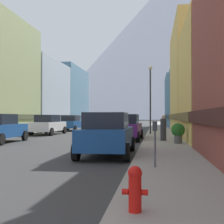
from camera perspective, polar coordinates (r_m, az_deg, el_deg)
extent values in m
cube|color=gray|center=(41.09, -8.63, -3.05)|extent=(2.50, 100.00, 0.15)
cube|color=gray|center=(39.30, 9.10, -3.15)|extent=(2.50, 100.00, 0.15)
cube|color=#99A5B2|center=(42.55, -14.70, 3.26)|extent=(6.77, 11.73, 9.38)
cube|color=#444A50|center=(42.44, -14.71, -0.91)|extent=(7.07, 11.73, 0.50)
cube|color=slate|center=(54.04, -9.17, 2.90)|extent=(6.01, 12.66, 10.41)
cube|color=#22333F|center=(53.92, -9.18, -0.92)|extent=(6.31, 12.66, 0.50)
cube|color=#D8B259|center=(29.82, 18.26, 5.99)|extent=(6.71, 11.97, 10.35)
cube|color=brown|center=(29.60, 18.30, -0.90)|extent=(7.01, 11.97, 0.50)
cube|color=slate|center=(40.95, 15.84, 2.03)|extent=(7.16, 9.78, 7.39)
cube|color=#22333F|center=(40.90, 15.86, -0.90)|extent=(7.46, 9.78, 0.50)
cube|color=slate|center=(50.85, 15.36, 2.03)|extent=(8.87, 9.77, 8.40)
cube|color=#22333F|center=(50.78, 15.37, -0.90)|extent=(9.17, 9.77, 0.50)
cube|color=#19478C|center=(19.55, -20.94, -3.41)|extent=(2.00, 4.47, 0.80)
cylinder|color=black|center=(20.68, -16.57, -4.41)|extent=(0.25, 0.69, 0.68)
cylinder|color=black|center=(17.69, -20.74, -4.98)|extent=(0.25, 0.69, 0.68)
cube|color=silver|center=(27.21, -12.21, -2.74)|extent=(1.97, 4.45, 0.80)
cube|color=#1E232D|center=(26.96, -12.41, -1.22)|extent=(1.67, 2.25, 0.64)
cylinder|color=black|center=(29.10, -12.65, -3.40)|extent=(0.24, 0.69, 0.68)
cylinder|color=black|center=(28.44, -9.23, -3.47)|extent=(0.24, 0.69, 0.68)
cylinder|color=black|center=(26.09, -15.47, -3.68)|extent=(0.24, 0.69, 0.68)
cylinder|color=black|center=(25.35, -11.70, -3.78)|extent=(0.24, 0.69, 0.68)
cube|color=#19478C|center=(34.13, -7.90, -2.38)|extent=(1.90, 4.42, 0.80)
cube|color=#1E232D|center=(33.88, -8.02, -1.17)|extent=(1.63, 2.22, 0.64)
cylinder|color=black|center=(35.99, -8.53, -2.94)|extent=(0.23, 0.68, 0.68)
cylinder|color=black|center=(35.48, -5.69, -2.97)|extent=(0.23, 0.68, 0.68)
cylinder|color=black|center=(32.86, -10.28, -3.12)|extent=(0.23, 0.68, 0.68)
cylinder|color=black|center=(32.30, -7.19, -3.17)|extent=(0.23, 0.68, 0.68)
cube|color=#19478C|center=(12.24, -0.86, -5.00)|extent=(1.90, 4.43, 0.80)
cube|color=#1E232D|center=(11.97, -1.03, -1.64)|extent=(1.63, 2.22, 0.64)
cylinder|color=black|center=(14.05, -3.60, -6.11)|extent=(0.23, 0.68, 0.68)
cylinder|color=black|center=(13.82, 3.95, -6.20)|extent=(0.23, 0.68, 0.68)
cylinder|color=black|center=(10.85, -7.00, -7.64)|extent=(0.23, 0.68, 0.68)
cylinder|color=black|center=(10.54, 2.81, -7.84)|extent=(0.23, 0.68, 0.68)
cube|color=#591E72|center=(20.25, 2.82, -3.39)|extent=(1.92, 4.43, 0.80)
cube|color=#1E232D|center=(19.99, 2.74, -1.35)|extent=(1.64, 2.23, 0.64)
cylinder|color=black|center=(22.03, 0.93, -4.23)|extent=(0.23, 0.68, 0.68)
cylinder|color=black|center=(21.83, 5.73, -4.25)|extent=(0.23, 0.68, 0.68)
cylinder|color=black|center=(18.78, -0.56, -4.80)|extent=(0.23, 0.68, 0.68)
cylinder|color=black|center=(18.55, 5.07, -4.85)|extent=(0.23, 0.68, 0.68)
cube|color=#265933|center=(44.05, 2.96, -2.05)|extent=(1.84, 4.40, 0.80)
cube|color=#1E232D|center=(43.79, 2.93, -1.12)|extent=(1.60, 2.20, 0.64)
cylinder|color=black|center=(45.79, 2.01, -2.51)|extent=(0.22, 0.68, 0.68)
cylinder|color=black|center=(45.62, 4.31, -2.52)|extent=(0.22, 0.68, 0.68)
cylinder|color=black|center=(42.51, 1.52, -2.63)|extent=(0.22, 0.68, 0.68)
cylinder|color=black|center=(42.33, 3.99, -2.64)|extent=(0.22, 0.68, 0.68)
cube|color=#B28419|center=(55.65, 0.78, -1.82)|extent=(1.84, 4.40, 0.80)
cube|color=#1E232D|center=(55.90, 0.81, -1.08)|extent=(1.60, 2.20, 0.64)
cylinder|color=black|center=(53.91, 1.52, -2.27)|extent=(0.22, 0.68, 0.68)
cylinder|color=black|center=(54.16, -0.42, -2.27)|extent=(0.22, 0.68, 0.68)
cylinder|color=black|center=(57.19, 1.91, -2.19)|extent=(0.22, 0.68, 0.68)
cylinder|color=black|center=(57.42, 0.09, -2.19)|extent=(0.22, 0.68, 0.68)
cylinder|color=red|center=(4.69, 4.48, -15.56)|extent=(0.20, 0.20, 0.55)
sphere|color=red|center=(4.62, 4.48, -11.73)|extent=(0.22, 0.22, 0.22)
cylinder|color=red|center=(4.70, 2.59, -15.20)|extent=(0.10, 0.09, 0.09)
cylinder|color=red|center=(4.68, 6.38, -15.26)|extent=(0.10, 0.09, 0.09)
cylinder|color=#595960|center=(8.65, 8.33, -7.12)|extent=(0.06, 0.06, 1.05)
cube|color=#33383F|center=(8.60, 8.32, -2.72)|extent=(0.14, 0.10, 0.28)
cylinder|color=#4C4C51|center=(16.55, 12.71, -5.20)|extent=(0.43, 0.43, 0.44)
sphere|color=#225C21|center=(16.52, 12.70, -3.41)|extent=(0.74, 0.74, 0.74)
cylinder|color=#333338|center=(18.25, 9.93, -3.38)|extent=(0.36, 0.36, 1.35)
sphere|color=tan|center=(18.24, 9.92, -0.93)|extent=(0.21, 0.21, 0.21)
cylinder|color=black|center=(25.34, 7.45, 2.00)|extent=(0.12, 0.12, 5.50)
sphere|color=white|center=(25.66, 7.43, 8.55)|extent=(0.36, 0.36, 0.36)
cone|color=silver|center=(272.31, 12.05, 12.57)|extent=(225.28, 225.28, 130.11)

